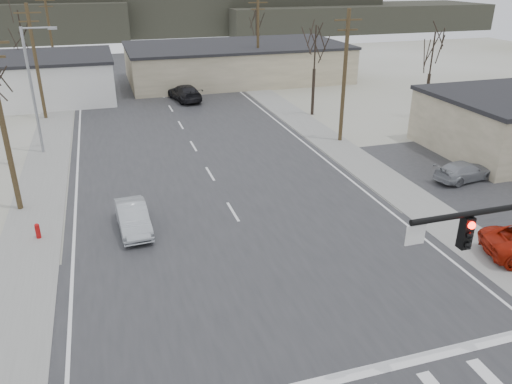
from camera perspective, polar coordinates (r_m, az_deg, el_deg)
ground at (r=21.61m, az=2.87°, el=-11.39°), size 140.00×140.00×0.00m
main_road at (r=34.43m, az=-5.63°, el=2.65°), size 18.00×110.00×0.05m
cross_road at (r=21.60m, az=2.87°, el=-11.34°), size 90.00×10.00×0.04m
sidewalk_left at (r=38.81m, az=-22.74°, el=3.35°), size 3.00×90.00×0.06m
sidewalk_right at (r=42.06m, az=7.25°, el=6.58°), size 3.00×90.00×0.06m
fire_hydrant at (r=27.58m, az=-23.68°, el=-4.09°), size 0.24×0.24×0.87m
building_left_far at (r=58.23m, az=-27.14°, el=11.33°), size 22.30×12.30×4.50m
building_right_far at (r=63.47m, az=-2.23°, el=14.63°), size 26.30×14.30×4.30m
upole_left_b at (r=29.87m, az=-27.04°, el=7.29°), size 2.20×0.30×10.00m
upole_left_c at (r=49.31m, az=-23.85°, el=13.58°), size 2.20×0.30×10.00m
upole_left_d at (r=69.07m, az=-22.43°, el=16.28°), size 2.20×0.30×10.00m
upole_right_a at (r=39.44m, az=10.08°, el=13.03°), size 2.20×0.30×10.00m
upole_right_b at (r=59.64m, az=0.22°, el=17.02°), size 2.20×0.30×10.00m
streetlight_main at (r=39.46m, az=-24.02°, el=11.17°), size 2.40×0.25×9.00m
tree_right_mid at (r=46.88m, az=6.77°, el=15.81°), size 3.74×3.74×8.33m
tree_left_far at (r=63.27m, az=-25.25°, el=16.24°), size 3.96×3.96×8.82m
tree_right_far at (r=72.03m, az=0.01°, el=18.52°), size 3.52×3.52×7.84m
tree_lot at (r=48.22m, az=19.49°, el=14.46°), size 3.52×3.52×7.84m
hill_center at (r=114.74m, az=-6.91°, el=19.88°), size 80.00×18.00×9.00m
hill_right at (r=120.80m, az=11.22°, el=18.99°), size 60.00×18.00×5.50m
sedan_crossing at (r=26.71m, az=-13.88°, el=-2.86°), size 1.72×4.34×1.40m
car_far_a at (r=53.32m, az=-8.15°, el=11.18°), size 3.21×5.91×1.63m
car_far_b at (r=74.32m, az=-17.26°, el=13.87°), size 2.12×4.05×1.32m
car_parked_silver at (r=34.85m, az=22.70°, el=2.20°), size 4.46×2.38×1.23m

